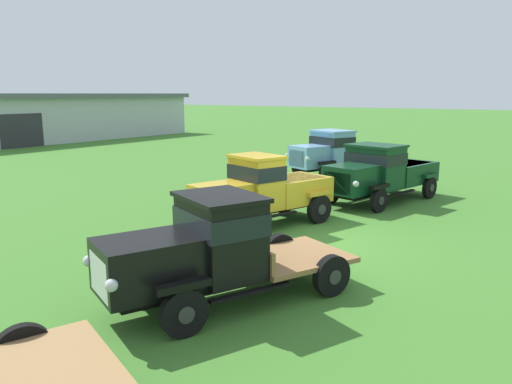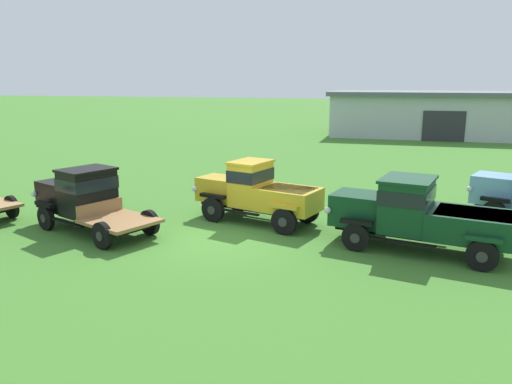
# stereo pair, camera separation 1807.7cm
# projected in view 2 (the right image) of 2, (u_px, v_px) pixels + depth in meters

# --- Properties ---
(ground_plane) EXTENTS (240.00, 240.00, 0.00)m
(ground_plane) POSITION_uv_depth(u_px,v_px,m) (219.00, 238.00, 15.36)
(ground_plane) COLOR #3D7528
(farm_shed) EXTENTS (26.51, 8.83, 3.82)m
(farm_shed) POSITION_uv_depth(u_px,v_px,m) (489.00, 115.00, 42.05)
(farm_shed) COLOR #B2B7BC
(farm_shed) RESTS_ON ground
(vintage_truck_second_in_line) EXTENTS (5.15, 3.36, 2.03)m
(vintage_truck_second_in_line) POSITION_uv_depth(u_px,v_px,m) (84.00, 197.00, 16.16)
(vintage_truck_second_in_line) COLOR black
(vintage_truck_second_in_line) RESTS_ON ground
(vintage_truck_midrow_center) EXTENTS (4.71, 2.76, 2.10)m
(vintage_truck_midrow_center) POSITION_uv_depth(u_px,v_px,m) (256.00, 192.00, 16.97)
(vintage_truck_midrow_center) COLOR black
(vintage_truck_midrow_center) RESTS_ON ground
(vintage_truck_far_side) EXTENTS (5.37, 2.96, 2.07)m
(vintage_truck_far_side) POSITION_uv_depth(u_px,v_px,m) (418.00, 213.00, 14.16)
(vintage_truck_far_side) COLOR black
(vintage_truck_far_side) RESTS_ON ground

